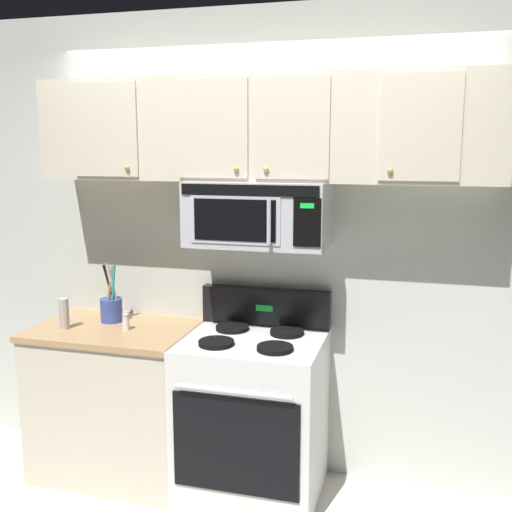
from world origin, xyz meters
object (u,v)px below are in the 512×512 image
object	(u,v)px
stove_range	(253,414)
over_range_microwave	(258,214)
pepper_mill	(64,314)
salt_shaker	(126,322)
utensil_crock_blue	(111,306)

from	to	relation	value
stove_range	over_range_microwave	distance (m)	1.11
stove_range	pepper_mill	bearing A→B (deg)	-174.59
over_range_microwave	pepper_mill	world-z (taller)	over_range_microwave
stove_range	salt_shaker	distance (m)	0.89
salt_shaker	pepper_mill	bearing A→B (deg)	-167.55
utensil_crock_blue	salt_shaker	xyz separation A→B (m)	(0.16, -0.13, -0.05)
utensil_crock_blue	salt_shaker	world-z (taller)	utensil_crock_blue
over_range_microwave	salt_shaker	bearing A→B (deg)	-169.14
utensil_crock_blue	salt_shaker	size ratio (longest dim) A/B	3.86
over_range_microwave	pepper_mill	xyz separation A→B (m)	(-1.10, -0.22, -0.59)
utensil_crock_blue	stove_range	bearing A→B (deg)	-6.51
utensil_crock_blue	salt_shaker	distance (m)	0.21
stove_range	over_range_microwave	bearing A→B (deg)	90.14
salt_shaker	stove_range	bearing A→B (deg)	2.05
pepper_mill	stove_range	bearing A→B (deg)	5.41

